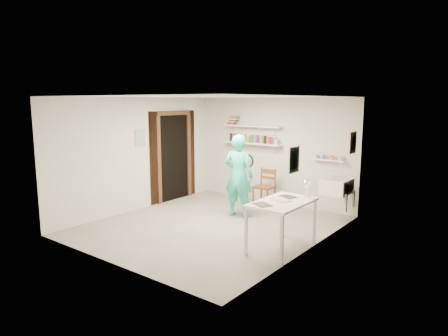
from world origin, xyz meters
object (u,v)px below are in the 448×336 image
Objects in this scene: work_table at (282,225)px; desk_lamp at (307,184)px; wooden_chair at (264,187)px; belfast_sink at (337,186)px; wall_clock at (247,161)px; man at (239,176)px.

work_table is 8.00× the size of desk_lamp.
desk_lamp is (1.77, -1.55, 0.55)m from wooden_chair.
belfast_sink is 1.99× the size of wall_clock.
work_table is at bearing -51.47° from wall_clock.
belfast_sink is at bearing -3.62° from wooden_chair.
belfast_sink is at bearing 86.75° from work_table.
wooden_chair is (-0.02, 0.73, -0.67)m from wall_clock.
man reaches higher than wall_clock.
wall_clock is 0.34× the size of wooden_chair.
wall_clock is 0.26× the size of work_table.
work_table is (1.57, -2.02, -0.06)m from wooden_chair.
desk_lamp is at bearing -36.97° from wall_clock.
wall_clock reaches higher than work_table.
man is at bearing -113.86° from wall_clock.
wooden_chair is at bearing 127.98° from work_table.
desk_lamp is at bearing -42.20° from wooden_chair.
desk_lamp reaches higher than belfast_sink.
work_table is (1.60, -1.07, -0.45)m from man.
man is 1.90m from desk_lamp.
wall_clock is 1.93m from desk_lamp.
belfast_sink reaches higher than work_table.
belfast_sink is 0.36× the size of man.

